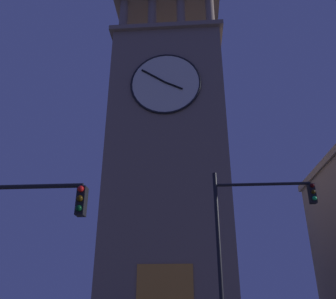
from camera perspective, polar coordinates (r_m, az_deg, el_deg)
The scene contains 2 objects.
clocktower at distance 26.70m, azimuth 0.27°, elevation -3.32°, with size 8.91×9.09×27.82m.
traffic_signal_mid at distance 13.52m, azimuth 13.11°, elevation -12.90°, with size 3.86×0.41×6.70m.
Camera 1 is at (-2.44, 22.10, 1.92)m, focal length 36.97 mm.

